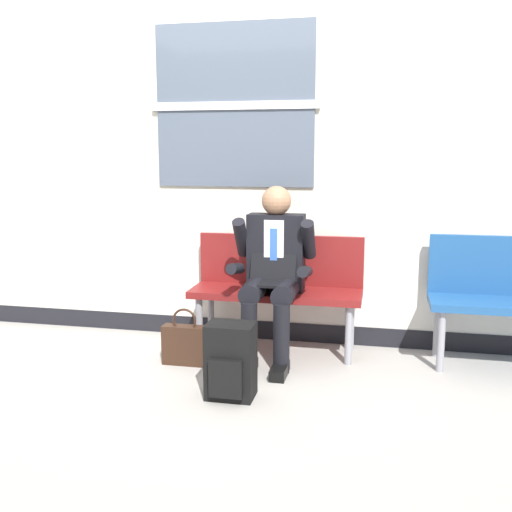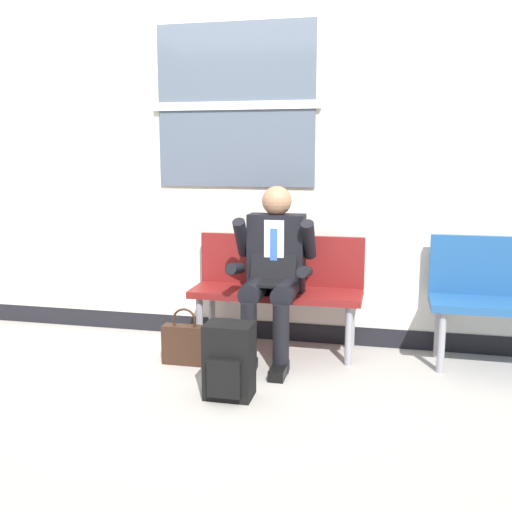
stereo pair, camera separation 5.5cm
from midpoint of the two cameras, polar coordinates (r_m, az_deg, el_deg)
ground_plane at (r=4.07m, az=-2.55°, el=-10.96°), size 18.00×18.00×0.00m
station_wall at (r=4.55m, az=-0.22°, el=10.80°), size 6.03×0.17×3.05m
bench_with_person at (r=4.34m, az=1.74°, el=-2.61°), size 1.23×0.42×0.85m
person_seated at (r=4.13m, az=1.26°, el=-1.28°), size 0.57×0.70×1.22m
backpack at (r=3.57m, az=-2.93°, el=-10.16°), size 0.28×0.24×0.46m
handbag at (r=4.16m, az=-7.27°, el=-8.41°), size 0.31×0.10×0.40m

